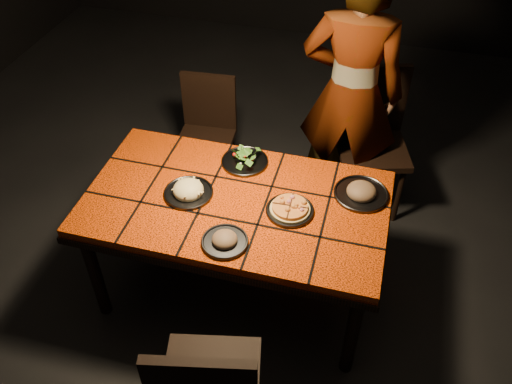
% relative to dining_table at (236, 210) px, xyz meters
% --- Properties ---
extents(room_shell, '(6.04, 7.04, 3.08)m').
position_rel_dining_table_xyz_m(room_shell, '(0.00, 0.00, 0.83)').
color(room_shell, black).
rests_on(room_shell, ground).
extents(dining_table, '(1.62, 0.92, 0.75)m').
position_rel_dining_table_xyz_m(dining_table, '(0.00, 0.00, 0.00)').
color(dining_table, '#E64207').
rests_on(dining_table, ground).
extents(chair_far_left, '(0.41, 0.41, 0.85)m').
position_rel_dining_table_xyz_m(chair_far_left, '(-0.50, 0.94, -0.19)').
color(chair_far_left, black).
rests_on(chair_far_left, ground).
extents(chair_far_right, '(0.56, 0.56, 1.00)m').
position_rel_dining_table_xyz_m(chair_far_right, '(0.63, 1.06, -0.10)').
color(chair_far_right, black).
rests_on(chair_far_right, ground).
extents(diner, '(0.65, 0.43, 1.78)m').
position_rel_dining_table_xyz_m(diner, '(0.47, 0.97, 0.22)').
color(diner, brown).
rests_on(diner, ground).
extents(plate_pizza, '(0.25, 0.25, 0.04)m').
position_rel_dining_table_xyz_m(plate_pizza, '(0.30, -0.01, 0.10)').
color(plate_pizza, '#3B3B40').
rests_on(plate_pizza, dining_table).
extents(plate_pasta, '(0.27, 0.27, 0.09)m').
position_rel_dining_table_xyz_m(plate_pasta, '(-0.26, -0.02, 0.10)').
color(plate_pasta, '#3B3B40').
rests_on(plate_pasta, dining_table).
extents(plate_salad, '(0.27, 0.27, 0.07)m').
position_rel_dining_table_xyz_m(plate_salad, '(-0.04, 0.31, 0.10)').
color(plate_salad, '#3B3B40').
rests_on(plate_salad, dining_table).
extents(plate_mushroom_a, '(0.23, 0.23, 0.08)m').
position_rel_dining_table_xyz_m(plate_mushroom_a, '(0.04, -0.31, 0.10)').
color(plate_mushroom_a, '#3B3B40').
rests_on(plate_mushroom_a, dining_table).
extents(plate_mushroom_b, '(0.29, 0.29, 0.10)m').
position_rel_dining_table_xyz_m(plate_mushroom_b, '(0.64, 0.21, 0.10)').
color(plate_mushroom_b, '#3B3B40').
rests_on(plate_mushroom_b, dining_table).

